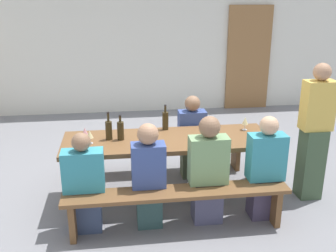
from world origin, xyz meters
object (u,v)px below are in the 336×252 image
Objects in this scene: seated_guest_near_2 at (208,172)px; bench_near at (177,198)px; seated_guest_near_3 at (265,171)px; tasting_table at (168,144)px; wine_glass_0 at (245,121)px; wine_bottle_1 at (165,120)px; seated_guest_near_1 at (149,177)px; wine_glass_3 at (85,132)px; wine_glass_2 at (87,141)px; standing_host at (314,135)px; wine_bottle_0 at (109,130)px; seated_guest_far_0 at (192,139)px; wooden_door at (248,58)px; wine_glass_1 at (90,135)px; bench_far at (161,147)px; wine_bottle_2 at (121,130)px; seated_guest_near_0 at (84,186)px.

bench_near is at bearing 113.48° from seated_guest_near_2.
tasting_table is at bearing 60.66° from seated_guest_near_3.
seated_guest_near_3 is (0.01, -0.71, -0.32)m from wine_glass_0.
seated_guest_near_1 reaches higher than wine_bottle_1.
wine_glass_3 is 0.13× the size of seated_guest_near_3.
wine_glass_2 is at bearing 80.10° from seated_guest_near_3.
tasting_table is 0.76m from bench_near.
tasting_table is 1.68m from standing_host.
wine_glass_2 reaches higher than tasting_table.
wine_bottle_0 is 0.28× the size of seated_guest_near_2.
seated_guest_far_0 is (-0.58, 1.09, -0.02)m from seated_guest_near_3.
wooden_door is at bearing 49.01° from wine_glass_3.
wooden_door is 13.88× the size of wine_glass_1.
seated_guest_far_0 is at bearing 25.01° from wine_glass_1.
bench_near is at bearing 16.71° from standing_host.
wine_glass_1 is 2.54m from standing_host.
bench_far is 1.28m from seated_guest_near_1.
bench_near is 15.16× the size of wine_glass_3.
standing_host reaches higher than wine_bottle_1.
bench_near is at bearing -53.73° from wine_bottle_2.
wine_bottle_1 is at bearing -47.33° from seated_guest_near_0.
seated_guest_near_0 is at bearing -50.24° from seated_guest_far_0.
tasting_table is 0.37m from wine_bottle_1.
wine_bottle_2 is at bearing 24.32° from seated_guest_near_1.
wine_glass_2 is at bearing -128.64° from wine_bottle_0.
wine_glass_3 is at bearing -165.15° from wine_bottle_1.
wine_bottle_1 is 0.97m from wine_glass_3.
seated_guest_near_0 reaches higher than wine_glass_3.
wine_bottle_2 is at bearing -5.89° from standing_host.
wine_bottle_1 is 1.05m from wine_glass_2.
wine_glass_0 is at bearing -28.78° from bench_far.
wine_glass_0 reaches higher than bench_near.
wine_bottle_2 reaches higher than bench_near.
wine_bottle_1 is at bearing -88.46° from bench_far.
seated_guest_far_0 reaches higher than wine_glass_3.
wine_bottle_2 is 0.40m from wine_glass_3.
seated_guest_near_1 is at bearing -90.00° from seated_guest_near_0.
wooden_door is 6.51× the size of wine_bottle_0.
wine_bottle_1 is 0.96m from seated_guest_near_1.
wine_glass_0 is (1.49, 0.13, 0.00)m from wine_bottle_2.
seated_guest_near_0 is at bearing -95.72° from wine_glass_2.
bench_near is 1.30m from wine_glass_3.
wine_bottle_0 is 1.77m from seated_guest_near_3.
seated_guest_near_0 is (-0.92, -0.54, -0.19)m from tasting_table.
seated_guest_far_0 is at bearing -21.25° from bench_far.
seated_guest_near_0 is 1.27m from seated_guest_near_2.
wooden_door is 0.92× the size of bench_near.
wine_bottle_0 is 2.35m from standing_host.
seated_guest_near_0 is 1.70m from seated_guest_far_0.
bench_far is (0.00, 0.69, -0.31)m from tasting_table.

